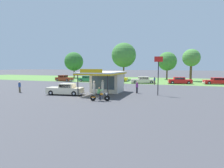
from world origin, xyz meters
TOP-DOWN VIEW (x-y plane):
  - ground_plane at (0.00, 0.00)m, footprint 300.00×300.00m
  - grass_verge_strip at (0.00, 30.00)m, footprint 120.00×24.00m
  - service_station_kiosk at (1.70, 3.58)m, footprint 5.01×7.75m
  - gas_pump_nearside at (1.08, 0.63)m, footprint 0.44×0.44m
  - gas_pump_offside at (2.33, 0.63)m, footprint 0.44×0.44m
  - motorcycle_with_rider at (3.57, -3.38)m, footprint 2.20×0.84m
  - featured_classic_sedan at (-2.71, -0.59)m, footprint 5.25×2.39m
  - parked_car_back_row_centre_right at (-2.70, 23.06)m, footprint 5.63×2.23m
  - parked_car_back_row_far_left at (12.24, 21.59)m, footprint 5.38×2.68m
  - parked_car_back_row_centre at (-15.98, 19.46)m, footprint 5.07×2.50m
  - parked_car_second_row_spare at (19.75, 23.22)m, footprint 5.62×2.90m
  - parked_car_back_row_left at (4.32, 20.27)m, footprint 5.79×3.37m
  - parked_car_back_row_right at (-9.44, 20.50)m, footprint 5.70×2.23m
  - bystander_chatting_near_pumps at (6.30, 4.05)m, footprint 0.34×0.34m
  - bystander_strolling_foreground at (7.19, 17.87)m, footprint 0.34×0.34m
  - bystander_standing_back_lot at (-10.40, -0.89)m, footprint 0.34×0.34m
  - tree_oak_left at (8.84, 35.68)m, footprint 5.46×5.46m
  - tree_oak_distant_spare at (14.92, 30.06)m, footprint 4.43×4.43m
  - tree_oak_centre at (-20.32, 32.00)m, footprint 6.08×6.08m
  - tree_oak_right at (-2.95, 29.88)m, footprint 6.98×6.98m
  - roadside_pole_sign at (9.36, 3.03)m, footprint 1.10×0.12m

SIDE VIEW (x-z plane):
  - ground_plane at x=0.00m, z-range 0.00..0.00m
  - grass_verge_strip at x=0.00m, z-range 0.00..0.01m
  - motorcycle_with_rider at x=3.57m, z-range -0.14..1.44m
  - parked_car_second_row_spare at x=19.75m, z-range -0.05..1.37m
  - parked_car_back_row_right at x=-9.44m, z-range -0.06..1.38m
  - parked_car_back_row_left at x=4.32m, z-range -0.06..1.43m
  - parked_car_back_row_far_left at x=12.24m, z-range -0.05..1.42m
  - parked_car_back_row_centre at x=-15.98m, z-range -0.08..1.48m
  - featured_classic_sedan at x=-2.71m, z-range -0.07..1.48m
  - parked_car_back_row_centre_right at x=-2.70m, z-range -0.07..1.49m
  - bystander_standing_back_lot at x=-10.40m, z-range 0.04..1.70m
  - bystander_strolling_foreground at x=7.19m, z-range 0.04..1.70m
  - gas_pump_nearside at x=1.08m, z-range -0.08..1.85m
  - bystander_chatting_near_pumps at x=6.30m, z-range 0.05..1.76m
  - gas_pump_offside at x=2.33m, z-range -0.08..2.00m
  - service_station_kiosk at x=1.70m, z-range 0.04..3.60m
  - roadside_pole_sign at x=9.36m, z-range 0.92..6.11m
  - tree_oak_left at x=8.84m, z-range 1.17..9.17m
  - tree_oak_centre at x=-20.32m, z-range 1.01..9.39m
  - tree_oak_distant_spare at x=14.92m, z-range 1.84..10.08m
  - tree_oak_right at x=-2.95m, z-range 1.63..12.12m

